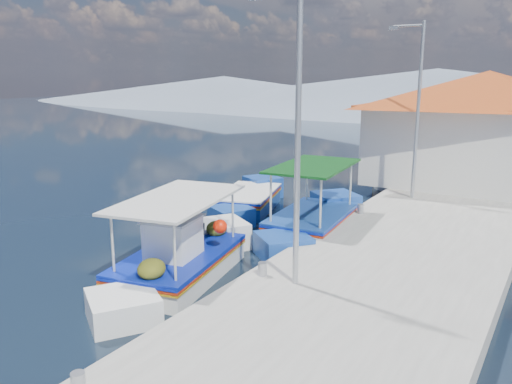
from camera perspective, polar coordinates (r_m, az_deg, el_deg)
The scene contains 10 objects.
ground at distance 12.71m, azimuth -19.32°, elevation -10.21°, with size 160.00×160.00×0.00m, color black.
quay at distance 14.39m, azimuth 16.36°, elevation -6.20°, with size 5.00×44.00×0.50m, color #AEABA3.
bollards at distance 14.24m, azimuth 7.47°, elevation -4.27°, with size 0.20×17.20×0.30m.
main_caique at distance 12.78m, azimuth -8.12°, elevation -7.41°, with size 2.82×6.57×2.21m.
caique_green_canopy at distance 16.05m, azimuth 6.31°, elevation -3.33°, with size 2.29×6.37×2.39m.
caique_blue_hull at distance 18.76m, azimuth -0.65°, elevation -1.09°, with size 2.80×5.57×1.03m.
caique_far at distance 25.10m, azimuth 15.22°, elevation 2.51°, with size 3.63×6.83×2.53m.
harbor_building at distance 22.51m, azimuth 23.71°, elevation 6.64°, with size 10.49×10.49×4.40m.
lamp_post_near at distance 10.41m, azimuth 4.16°, elevation 7.45°, with size 1.21×0.14×6.00m.
lamp_post_far at distance 18.84m, azimuth 17.08°, elevation 9.42°, with size 1.21×0.14×6.00m.
Camera 1 is at (9.28, -7.20, 4.86)m, focal length 36.59 mm.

